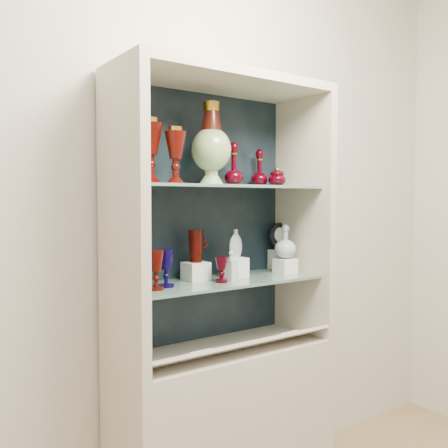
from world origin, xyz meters
TOP-DOWN VIEW (x-y plane):
  - wall_back at (0.00, 1.75)m, footprint 3.50×0.02m
  - cabinet_base at (0.00, 1.53)m, footprint 1.00×0.40m
  - cabinet_back_panel at (0.00, 1.72)m, footprint 0.98×0.02m
  - cabinet_side_left at (-0.48, 1.53)m, footprint 0.04×0.40m
  - cabinet_side_right at (0.48, 1.53)m, footprint 0.04×0.40m
  - cabinet_top_cap at (0.00, 1.53)m, footprint 1.00×0.40m
  - shelf_lower at (0.00, 1.55)m, footprint 0.92×0.34m
  - shelf_upper at (0.00, 1.55)m, footprint 0.92×0.34m
  - label_ledge at (0.00, 1.42)m, footprint 0.92×0.17m
  - label_card_0 at (0.26, 1.42)m, footprint 0.10×0.06m
  - label_card_1 at (-0.21, 1.42)m, footprint 0.10×0.06m
  - pedestal_lamp_left at (-0.24, 1.53)m, footprint 0.10×0.10m
  - pedestal_lamp_right at (-0.34, 1.57)m, footprint 0.11×0.11m
  - enamel_urn at (-0.04, 1.57)m, footprint 0.21×0.21m
  - ruby_decanter_a at (0.10, 1.59)m, footprint 0.10×0.10m
  - ruby_decanter_b at (0.30, 1.65)m, footprint 0.10×0.10m
  - lidded_bowl at (0.35, 1.57)m, footprint 0.09×0.09m
  - cobalt_goblet at (-0.29, 1.54)m, footprint 0.08×0.08m
  - ruby_goblet_tall at (-0.35, 1.50)m, footprint 0.07×0.07m
  - ruby_goblet_small at (-0.04, 1.50)m, footprint 0.07×0.07m
  - riser_ruby_pitcher at (-0.09, 1.61)m, footprint 0.10×0.10m
  - ruby_pitcher at (-0.09, 1.61)m, footprint 0.11×0.08m
  - clear_square_bottle at (0.02, 1.50)m, footprint 0.06×0.06m
  - riser_flat_flask at (0.10, 1.58)m, footprint 0.09×0.09m
  - flat_flask at (0.10, 1.58)m, footprint 0.10×0.07m
  - riser_clear_round_decanter at (0.38, 1.54)m, footprint 0.09×0.09m
  - clear_round_decanter at (0.38, 1.54)m, footprint 0.11×0.11m
  - riser_cameo_medallion at (0.44, 1.66)m, footprint 0.08×0.08m
  - cameo_medallion at (0.44, 1.66)m, footprint 0.12×0.05m

SIDE VIEW (x-z plane):
  - cabinet_base at x=0.00m, z-range 0.00..0.75m
  - label_ledge at x=0.00m, z-range 0.74..0.82m
  - label_card_0 at x=0.26m, z-range 0.78..0.81m
  - label_card_1 at x=-0.21m, z-range 0.78..0.81m
  - shelf_lower at x=0.00m, z-range 1.04..1.05m
  - riser_clear_round_decanter at x=0.38m, z-range 1.05..1.12m
  - riser_ruby_pitcher at x=-0.09m, z-range 1.05..1.13m
  - riser_flat_flask at x=0.10m, z-range 1.05..1.14m
  - riser_cameo_medallion at x=0.44m, z-range 1.05..1.15m
  - ruby_goblet_small at x=-0.04m, z-range 1.05..1.16m
  - clear_square_bottle at x=0.02m, z-range 1.05..1.18m
  - cobalt_goblet at x=-0.29m, z-range 1.05..1.21m
  - ruby_goblet_tall at x=-0.35m, z-range 1.05..1.21m
  - clear_round_decanter at x=0.38m, z-range 1.12..1.28m
  - ruby_pitcher at x=-0.09m, z-range 1.13..1.27m
  - flat_flask at x=0.10m, z-range 1.14..1.28m
  - cameo_medallion at x=0.44m, z-range 1.15..1.29m
  - cabinet_back_panel at x=0.00m, z-range 0.75..1.90m
  - cabinet_side_left at x=-0.48m, z-range 0.75..1.90m
  - cabinet_side_right at x=0.48m, z-range 0.75..1.90m
  - wall_back at x=0.00m, z-range 0.00..2.80m
  - shelf_upper at x=0.00m, z-range 1.46..1.47m
  - lidded_bowl at x=0.35m, z-range 1.47..1.57m
  - ruby_decanter_b at x=0.30m, z-range 1.47..1.67m
  - ruby_decanter_a at x=0.10m, z-range 1.47..1.69m
  - pedestal_lamp_left at x=-0.24m, z-range 1.47..1.70m
  - pedestal_lamp_right at x=-0.34m, z-range 1.47..1.74m
  - enamel_urn at x=-0.04m, z-range 1.47..1.83m
  - cabinet_top_cap at x=0.00m, z-range 1.90..1.94m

